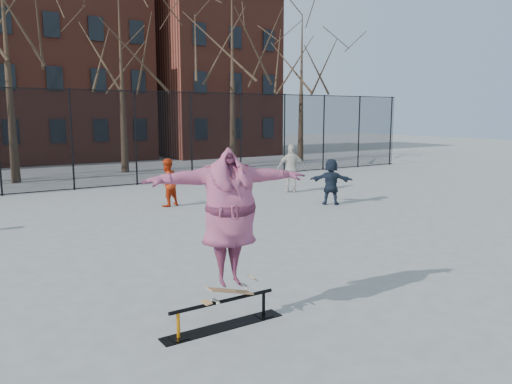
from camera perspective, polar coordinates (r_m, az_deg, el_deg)
ground at (r=10.10m, az=5.87°, el=-8.58°), size 100.00×100.00×0.00m
skate_rail at (r=7.38m, az=-3.77°, el=-13.99°), size 1.89×0.29×0.42m
skateboard at (r=7.32m, az=-2.96°, el=-11.65°), size 0.78×0.19×0.09m
skater at (r=7.03m, az=-3.02°, el=-3.81°), size 2.49×1.15×1.96m
bystander_red at (r=16.62m, az=-10.14°, el=1.07°), size 0.92×0.81×1.58m
bystander_white at (r=19.31m, az=4.08°, el=2.70°), size 1.16×0.98×1.86m
bystander_navy at (r=16.87m, az=8.57°, el=1.18°), size 1.38×1.30×1.55m
fence at (r=21.37m, az=-16.69°, el=5.98°), size 34.03×0.07×4.00m
tree_row at (r=25.66m, az=-20.58°, el=18.13°), size 33.66×7.46×10.67m
rowhouses at (r=34.28m, az=-22.20°, el=13.41°), size 29.00×7.00×13.00m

